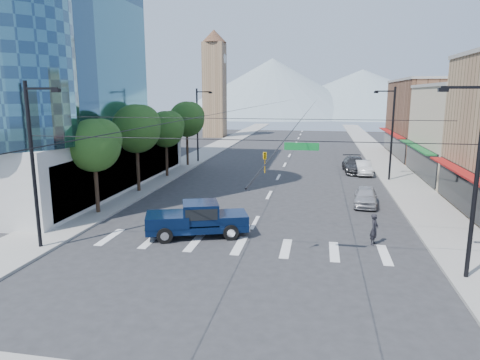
{
  "coord_description": "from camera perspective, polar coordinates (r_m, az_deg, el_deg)",
  "views": [
    {
      "loc": [
        4.01,
        -20.82,
        8.32
      ],
      "look_at": [
        -0.85,
        5.17,
        3.0
      ],
      "focal_mm": 32.0,
      "sensor_mm": 36.0,
      "label": 1
    }
  ],
  "objects": [
    {
      "name": "tree_near",
      "position": [
        31.03,
        -18.63,
        4.62
      ],
      "size": [
        3.65,
        3.64,
        6.71
      ],
      "color": "black",
      "rests_on": "ground"
    },
    {
      "name": "sidewalk_right",
      "position": [
        61.9,
        17.92,
        3.17
      ],
      "size": [
        4.0,
        120.0,
        0.15
      ],
      "primitive_type": "cube",
      "color": "gray",
      "rests_on": "ground"
    },
    {
      "name": "clock_tower",
      "position": [
        85.36,
        -3.42,
        12.91
      ],
      "size": [
        4.8,
        4.8,
        20.4
      ],
      "color": "#8C6B4C",
      "rests_on": "ground"
    },
    {
      "name": "lamp_pole_ne",
      "position": [
        43.47,
        19.47,
        6.27
      ],
      "size": [
        2.0,
        0.25,
        9.0
      ],
      "color": "black",
      "rests_on": "ground"
    },
    {
      "name": "tree_midfar",
      "position": [
        43.74,
        -9.69,
        6.85
      ],
      "size": [
        3.65,
        3.64,
        6.71
      ],
      "color": "black",
      "rests_on": "ground"
    },
    {
      "name": "mountain_left",
      "position": [
        171.9,
        4.32,
        12.23
      ],
      "size": [
        80.0,
        80.0,
        22.0
      ],
      "primitive_type": "cone",
      "color": "gray",
      "rests_on": "ground"
    },
    {
      "name": "tree_far",
      "position": [
        50.31,
        -6.95,
        8.18
      ],
      "size": [
        4.09,
        4.09,
        7.52
      ],
      "color": "black",
      "rests_on": "ground"
    },
    {
      "name": "parked_car_far",
      "position": [
        47.85,
        15.05,
        1.97
      ],
      "size": [
        2.65,
        5.82,
        1.65
      ],
      "primitive_type": "imported",
      "rotation": [
        0.0,
        0.0,
        0.06
      ],
      "color": "#302F32",
      "rests_on": "ground"
    },
    {
      "name": "parked_car_near",
      "position": [
        33.79,
        16.41,
        -2.11
      ],
      "size": [
        2.1,
        4.34,
        1.43
      ],
      "primitive_type": "imported",
      "rotation": [
        0.0,
        0.0,
        -0.1
      ],
      "color": "#AAA9AE",
      "rests_on": "ground"
    },
    {
      "name": "ground",
      "position": [
        22.78,
        -0.3,
        -10.05
      ],
      "size": [
        160.0,
        160.0,
        0.0
      ],
      "primitive_type": "plane",
      "color": "#28282B",
      "rests_on": "ground"
    },
    {
      "name": "sidewalk_left",
      "position": [
        63.43,
        -4.15,
        3.87
      ],
      "size": [
        4.0,
        120.0,
        0.15
      ],
      "primitive_type": "cube",
      "color": "gray",
      "rests_on": "ground"
    },
    {
      "name": "parked_car_mid",
      "position": [
        46.87,
        16.1,
        1.6
      ],
      "size": [
        1.73,
        4.47,
        1.45
      ],
      "primitive_type": "imported",
      "rotation": [
        0.0,
        0.0,
        0.04
      ],
      "color": "silver",
      "rests_on": "ground"
    },
    {
      "name": "signal_rig",
      "position": [
        20.52,
        -0.31,
        1.06
      ],
      "size": [
        21.8,
        0.2,
        9.0
      ],
      "color": "black",
      "rests_on": "ground"
    },
    {
      "name": "mountain_right",
      "position": [
        181.53,
        15.93,
        11.16
      ],
      "size": [
        90.0,
        90.0,
        18.0
      ],
      "primitive_type": "cone",
      "color": "gray",
      "rests_on": "ground"
    },
    {
      "name": "pickup_truck",
      "position": [
        25.6,
        -5.8,
        -5.14
      ],
      "size": [
        6.41,
        3.98,
        2.05
      ],
      "rotation": [
        0.0,
        0.0,
        0.33
      ],
      "color": "#061432",
      "rests_on": "ground"
    },
    {
      "name": "shop_far",
      "position": [
        62.98,
        25.49,
        7.26
      ],
      "size": [
        12.0,
        18.0,
        10.0
      ],
      "primitive_type": "cube",
      "color": "brown",
      "rests_on": "ground"
    },
    {
      "name": "tree_midnear",
      "position": [
        37.22,
        -13.45,
        6.86
      ],
      "size": [
        4.09,
        4.09,
        7.52
      ],
      "color": "black",
      "rests_on": "ground"
    },
    {
      "name": "pedestrian",
      "position": [
        25.27,
        17.47,
        -6.27
      ],
      "size": [
        0.66,
        0.77,
        1.77
      ],
      "primitive_type": "imported",
      "rotation": [
        0.0,
        0.0,
        1.14
      ],
      "color": "black",
      "rests_on": "ground"
    },
    {
      "name": "lamp_pole_nw",
      "position": [
        53.01,
        -5.57,
        7.67
      ],
      "size": [
        2.0,
        0.25,
        9.0
      ],
      "color": "black",
      "rests_on": "ground"
    }
  ]
}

